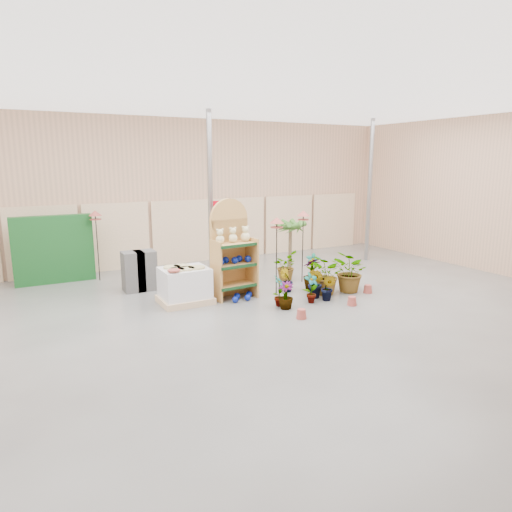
{
  "coord_description": "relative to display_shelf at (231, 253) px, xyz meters",
  "views": [
    {
      "loc": [
        -4.66,
        -7.76,
        3.18
      ],
      "look_at": [
        0.3,
        1.5,
        1.0
      ],
      "focal_mm": 32.0,
      "sensor_mm": 36.0,
      "label": 1
    }
  ],
  "objects": [
    {
      "name": "pallet_stack",
      "position": [
        -1.17,
        0.03,
        -0.66
      ],
      "size": [
        1.15,
        0.96,
        0.85
      ],
      "rotation": [
        0.0,
        0.0,
        0.0
      ],
      "color": "#D1B08B",
      "rests_on": "ground"
    },
    {
      "name": "potted_plant_0",
      "position": [
        0.6,
        -1.22,
        -0.71
      ],
      "size": [
        0.44,
        0.45,
        0.71
      ],
      "primitive_type": "imported",
      "rotation": [
        0.0,
        0.0,
        0.85
      ],
      "color": "#396D25",
      "rests_on": "ground"
    },
    {
      "name": "potted_plant_8",
      "position": [
        1.38,
        -1.35,
        -0.72
      ],
      "size": [
        0.4,
        0.3,
        0.71
      ],
      "primitive_type": "imported",
      "rotation": [
        0.0,
        0.0,
        0.13
      ],
      "color": "#396D25",
      "rests_on": "ground"
    },
    {
      "name": "potted_plant_5",
      "position": [
        1.36,
        -0.3,
        -0.78
      ],
      "size": [
        0.4,
        0.38,
        0.58
      ],
      "primitive_type": "imported",
      "rotation": [
        0.0,
        0.0,
        2.63
      ],
      "color": "#396D25",
      "rests_on": "ground"
    },
    {
      "name": "charcoal_planters",
      "position": [
        -1.82,
        1.55,
        -0.57
      ],
      "size": [
        0.8,
        0.5,
        1.0
      ],
      "color": "#3E3E3E",
      "rests_on": "ground"
    },
    {
      "name": "room",
      "position": [
        0.19,
        -0.92,
        1.14
      ],
      "size": [
        15.2,
        12.1,
        4.7
      ],
      "color": "#5C5C5A",
      "rests_on": "ground"
    },
    {
      "name": "gazing_balls_shelf",
      "position": [
        -0.0,
        -0.14,
        -0.15
      ],
      "size": [
        0.86,
        0.29,
        0.16
      ],
      "color": "#091A8C",
      "rests_on": "display_shelf"
    },
    {
      "name": "potted_plant_6",
      "position": [
        1.95,
        0.72,
        -0.68
      ],
      "size": [
        0.92,
        0.93,
        0.78
      ],
      "primitive_type": "imported",
      "rotation": [
        0.0,
        0.0,
        0.91
      ],
      "color": "#396D25",
      "rests_on": "ground"
    },
    {
      "name": "potted_plant_2",
      "position": [
        2.11,
        -0.97,
        -0.58
      ],
      "size": [
        0.81,
        0.92,
        0.97
      ],
      "primitive_type": "imported",
      "rotation": [
        0.0,
        0.0,
        4.65
      ],
      "color": "#396D25",
      "rests_on": "ground"
    },
    {
      "name": "bird_table_back",
      "position": [
        -2.54,
        3.05,
        0.7
      ],
      "size": [
        0.34,
        0.34,
        1.91
      ],
      "color": "black",
      "rests_on": "ground"
    },
    {
      "name": "palm",
      "position": [
        2.48,
        1.3,
        0.33
      ],
      "size": [
        0.7,
        0.7,
        1.65
      ],
      "color": "brown",
      "rests_on": "ground"
    },
    {
      "name": "potted_plant_10",
      "position": [
        2.75,
        -1.08,
        -0.55
      ],
      "size": [
        0.84,
        0.96,
        1.03
      ],
      "primitive_type": "imported",
      "rotation": [
        0.0,
        0.0,
        4.68
      ],
      "color": "#396D25",
      "rests_on": "ground"
    },
    {
      "name": "teddy_bears",
      "position": [
        0.02,
        -0.11,
        0.41
      ],
      "size": [
        0.86,
        0.22,
        0.36
      ],
      "color": "beige",
      "rests_on": "display_shelf"
    },
    {
      "name": "gazing_balls_floor",
      "position": [
        0.09,
        -0.4,
        -1.0
      ],
      "size": [
        0.63,
        0.39,
        0.15
      ],
      "color": "#091A8C",
      "rests_on": "ground"
    },
    {
      "name": "potted_plant_3",
      "position": [
        2.03,
        -0.46,
        -0.66
      ],
      "size": [
        0.51,
        0.51,
        0.83
      ],
      "primitive_type": "imported",
      "rotation": [
        0.0,
        0.0,
        3.24
      ],
      "color": "#396D25",
      "rests_on": "ground"
    },
    {
      "name": "trellis_stock",
      "position": [
        -3.61,
        3.37,
        -0.17
      ],
      "size": [
        2.0,
        0.3,
        1.8
      ],
      "primitive_type": "cube",
      "color": "#134D1C",
      "rests_on": "ground"
    },
    {
      "name": "potted_plant_7",
      "position": [
        0.64,
        -1.43,
        -0.77
      ],
      "size": [
        0.48,
        0.48,
        0.6
      ],
      "primitive_type": "imported",
      "rotation": [
        0.0,
        0.0,
        5.51
      ],
      "color": "#396D25",
      "rests_on": "ground"
    },
    {
      "name": "potted_plant_4",
      "position": [
        2.61,
        0.34,
        -0.7
      ],
      "size": [
        0.47,
        0.45,
        0.74
      ],
      "primitive_type": "imported",
      "rotation": [
        0.0,
        0.0,
        5.61
      ],
      "color": "#396D25",
      "rests_on": "ground"
    },
    {
      "name": "display_shelf",
      "position": [
        0.0,
        0.0,
        0.0
      ],
      "size": [
        1.02,
        0.69,
        2.34
      ],
      "rotation": [
        0.0,
        0.0,
        0.08
      ],
      "color": "#B58445",
      "rests_on": "ground"
    },
    {
      "name": "potted_plant_1",
      "position": [
        1.68,
        -1.11,
        -0.71
      ],
      "size": [
        0.34,
        0.42,
        0.73
      ],
      "primitive_type": "imported",
      "rotation": [
        0.0,
        0.0,
        4.77
      ],
      "color": "#396D25",
      "rests_on": "ground"
    },
    {
      "name": "potted_plant_11",
      "position": [
        0.81,
        0.9,
        -0.79
      ],
      "size": [
        0.45,
        0.45,
        0.57
      ],
      "primitive_type": "imported",
      "rotation": [
        0.0,
        0.0,
        0.82
      ],
      "color": "#396D25",
      "rests_on": "ground"
    },
    {
      "name": "bird_table_right",
      "position": [
        2.25,
        0.32,
        0.71
      ],
      "size": [
        0.34,
        0.34,
        1.92
      ],
      "color": "black",
      "rests_on": "ground"
    },
    {
      "name": "potted_plant_9",
      "position": [
        1.82,
        -1.4,
        -0.76
      ],
      "size": [
        0.4,
        0.43,
        0.62
      ],
      "primitive_type": "imported",
      "rotation": [
        0.0,
        0.0,
        5.17
      ],
      "color": "#396D25",
      "rests_on": "ground"
    },
    {
      "name": "offer_sign",
      "position": [
        0.29,
        1.15,
        0.5
      ],
      "size": [
        0.5,
        0.08,
        2.2
      ],
      "color": "gray",
      "rests_on": "ground"
    },
    {
      "name": "bird_table_front",
      "position": [
        1.02,
        -0.38,
        0.68
      ],
      "size": [
        0.34,
        0.34,
        1.89
      ],
      "color": "black",
      "rests_on": "ground"
    }
  ]
}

